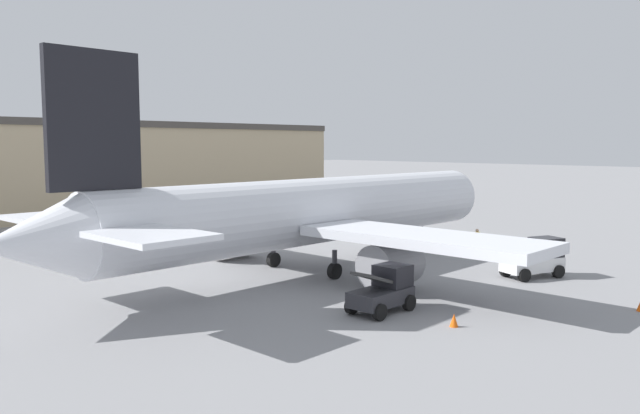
{
  "coord_description": "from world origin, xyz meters",
  "views": [
    {
      "loc": [
        -25.38,
        -27.12,
        7.47
      ],
      "look_at": [
        0.0,
        0.0,
        3.77
      ],
      "focal_mm": 35.0,
      "sensor_mm": 36.0,
      "label": 1
    }
  ],
  "objects_px": {
    "ground_crew_worker": "(477,240)",
    "safety_cone_far": "(454,320)",
    "airplane": "(309,213)",
    "belt_loader_truck": "(384,290)",
    "baggage_tug": "(537,259)"
  },
  "relations": [
    {
      "from": "baggage_tug",
      "to": "safety_cone_far",
      "type": "distance_m",
      "value": 11.94
    },
    {
      "from": "ground_crew_worker",
      "to": "baggage_tug",
      "type": "bearing_deg",
      "value": -163.07
    },
    {
      "from": "airplane",
      "to": "safety_cone_far",
      "type": "distance_m",
      "value": 13.33
    },
    {
      "from": "belt_loader_truck",
      "to": "safety_cone_far",
      "type": "bearing_deg",
      "value": -89.93
    },
    {
      "from": "airplane",
      "to": "baggage_tug",
      "type": "bearing_deg",
      "value": -53.55
    },
    {
      "from": "belt_loader_truck",
      "to": "safety_cone_far",
      "type": "distance_m",
      "value": 3.66
    },
    {
      "from": "ground_crew_worker",
      "to": "safety_cone_far",
      "type": "bearing_deg",
      "value": 170.43
    },
    {
      "from": "airplane",
      "to": "belt_loader_truck",
      "type": "relative_size",
      "value": 11.51
    },
    {
      "from": "ground_crew_worker",
      "to": "safety_cone_far",
      "type": "distance_m",
      "value": 18.68
    },
    {
      "from": "ground_crew_worker",
      "to": "belt_loader_truck",
      "type": "bearing_deg",
      "value": 159.73
    },
    {
      "from": "belt_loader_truck",
      "to": "safety_cone_far",
      "type": "xyz_separation_m",
      "value": [
        0.27,
        -3.58,
        -0.71
      ]
    },
    {
      "from": "ground_crew_worker",
      "to": "belt_loader_truck",
      "type": "relative_size",
      "value": 0.52
    },
    {
      "from": "baggage_tug",
      "to": "safety_cone_far",
      "type": "relative_size",
      "value": 6.94
    },
    {
      "from": "ground_crew_worker",
      "to": "safety_cone_far",
      "type": "relative_size",
      "value": 3.04
    },
    {
      "from": "airplane",
      "to": "belt_loader_truck",
      "type": "xyz_separation_m",
      "value": [
        -3.53,
        -8.94,
        -2.5
      ]
    }
  ]
}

